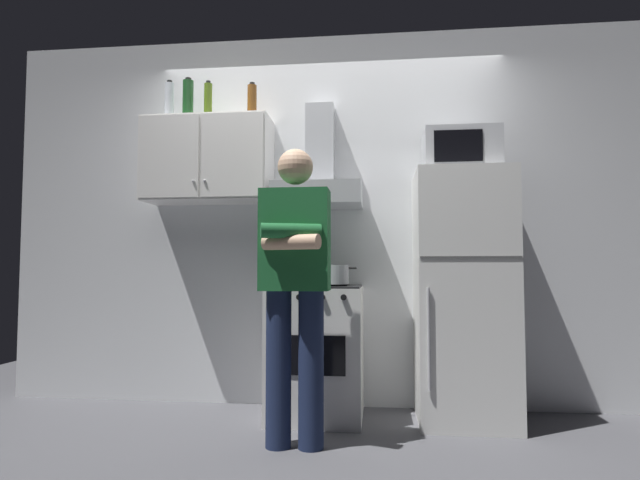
{
  "coord_description": "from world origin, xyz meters",
  "views": [
    {
      "loc": [
        0.36,
        -3.21,
        0.96
      ],
      "look_at": [
        0.0,
        0.0,
        1.15
      ],
      "focal_mm": 29.34,
      "sensor_mm": 36.0,
      "label": 1
    }
  ],
  "objects_px": {
    "stove_oven": "(317,351)",
    "microwave": "(460,152)",
    "cooking_pot": "(335,275)",
    "person_standing": "(295,281)",
    "bottle_vodka_clear": "(169,102)",
    "upper_cabinet": "(208,160)",
    "refrigerator": "(463,296)",
    "bottle_beer_brown": "(252,102)",
    "range_hood": "(319,179)",
    "bottle_wine_green": "(188,100)",
    "bottle_olive_oil": "(208,100)"
  },
  "relations": [
    {
      "from": "upper_cabinet",
      "to": "bottle_wine_green",
      "type": "relative_size",
      "value": 2.89
    },
    {
      "from": "upper_cabinet",
      "to": "bottle_beer_brown",
      "type": "bearing_deg",
      "value": 3.82
    },
    {
      "from": "bottle_olive_oil",
      "to": "bottle_vodka_clear",
      "type": "bearing_deg",
      "value": 170.05
    },
    {
      "from": "upper_cabinet",
      "to": "stove_oven",
      "type": "height_order",
      "value": "upper_cabinet"
    },
    {
      "from": "bottle_wine_green",
      "to": "range_hood",
      "type": "bearing_deg",
      "value": -0.51
    },
    {
      "from": "refrigerator",
      "to": "bottle_vodka_clear",
      "type": "xyz_separation_m",
      "value": [
        -2.06,
        0.15,
        1.4
      ]
    },
    {
      "from": "microwave",
      "to": "cooking_pot",
      "type": "relative_size",
      "value": 1.7
    },
    {
      "from": "microwave",
      "to": "bottle_vodka_clear",
      "type": "xyz_separation_m",
      "value": [
        -2.06,
        0.13,
        0.46
      ]
    },
    {
      "from": "bottle_olive_oil",
      "to": "upper_cabinet",
      "type": "bearing_deg",
      "value": 100.14
    },
    {
      "from": "person_standing",
      "to": "bottle_wine_green",
      "type": "distance_m",
      "value": 1.75
    },
    {
      "from": "cooking_pot",
      "to": "person_standing",
      "type": "bearing_deg",
      "value": -110.3
    },
    {
      "from": "upper_cabinet",
      "to": "refrigerator",
      "type": "relative_size",
      "value": 0.56
    },
    {
      "from": "bottle_olive_oil",
      "to": "bottle_beer_brown",
      "type": "xyz_separation_m",
      "value": [
        0.31,
        0.05,
        -0.0
      ]
    },
    {
      "from": "cooking_pot",
      "to": "bottle_vodka_clear",
      "type": "height_order",
      "value": "bottle_vodka_clear"
    },
    {
      "from": "refrigerator",
      "to": "person_standing",
      "type": "xyz_separation_m",
      "value": [
        -1.0,
        -0.61,
        0.1
      ]
    },
    {
      "from": "bottle_olive_oil",
      "to": "microwave",
      "type": "bearing_deg",
      "value": -2.53
    },
    {
      "from": "stove_oven",
      "to": "bottle_wine_green",
      "type": "height_order",
      "value": "bottle_wine_green"
    },
    {
      "from": "upper_cabinet",
      "to": "range_hood",
      "type": "bearing_deg",
      "value": 0.09
    },
    {
      "from": "microwave",
      "to": "bottle_beer_brown",
      "type": "relative_size",
      "value": 1.83
    },
    {
      "from": "person_standing",
      "to": "bottle_vodka_clear",
      "type": "distance_m",
      "value": 1.83
    },
    {
      "from": "upper_cabinet",
      "to": "bottle_beer_brown",
      "type": "relative_size",
      "value": 3.43
    },
    {
      "from": "bottle_olive_oil",
      "to": "person_standing",
      "type": "bearing_deg",
      "value": -43.3
    },
    {
      "from": "bottle_beer_brown",
      "to": "bottle_olive_oil",
      "type": "bearing_deg",
      "value": -170.79
    },
    {
      "from": "stove_oven",
      "to": "bottle_beer_brown",
      "type": "distance_m",
      "value": 1.81
    },
    {
      "from": "bottle_beer_brown",
      "to": "bottle_vodka_clear",
      "type": "distance_m",
      "value": 0.62
    },
    {
      "from": "upper_cabinet",
      "to": "bottle_wine_green",
      "type": "distance_m",
      "value": 0.48
    },
    {
      "from": "range_hood",
      "to": "upper_cabinet",
      "type": "bearing_deg",
      "value": -179.91
    },
    {
      "from": "upper_cabinet",
      "to": "refrigerator",
      "type": "height_order",
      "value": "upper_cabinet"
    },
    {
      "from": "stove_oven",
      "to": "range_hood",
      "type": "distance_m",
      "value": 1.17
    },
    {
      "from": "range_hood",
      "to": "bottle_beer_brown",
      "type": "xyz_separation_m",
      "value": [
        -0.49,
        0.02,
        0.58
      ]
    },
    {
      "from": "bottle_beer_brown",
      "to": "bottle_wine_green",
      "type": "height_order",
      "value": "bottle_wine_green"
    },
    {
      "from": "stove_oven",
      "to": "microwave",
      "type": "bearing_deg",
      "value": 1.15
    },
    {
      "from": "cooking_pot",
      "to": "bottle_wine_green",
      "type": "height_order",
      "value": "bottle_wine_green"
    },
    {
      "from": "stove_oven",
      "to": "person_standing",
      "type": "bearing_deg",
      "value": -94.72
    },
    {
      "from": "upper_cabinet",
      "to": "bottle_olive_oil",
      "type": "bearing_deg",
      "value": -79.86
    },
    {
      "from": "stove_oven",
      "to": "cooking_pot",
      "type": "distance_m",
      "value": 0.53
    },
    {
      "from": "person_standing",
      "to": "bottle_olive_oil",
      "type": "distance_m",
      "value": 1.64
    },
    {
      "from": "cooking_pot",
      "to": "microwave",
      "type": "bearing_deg",
      "value": 9.57
    },
    {
      "from": "stove_oven",
      "to": "bottle_olive_oil",
      "type": "relative_size",
      "value": 3.26
    },
    {
      "from": "range_hood",
      "to": "bottle_wine_green",
      "type": "relative_size",
      "value": 2.41
    },
    {
      "from": "upper_cabinet",
      "to": "bottle_wine_green",
      "type": "bearing_deg",
      "value": 176.44
    },
    {
      "from": "stove_oven",
      "to": "bottle_vodka_clear",
      "type": "relative_size",
      "value": 2.87
    },
    {
      "from": "bottle_vodka_clear",
      "to": "stove_oven",
      "type": "bearing_deg",
      "value": -7.77
    },
    {
      "from": "refrigerator",
      "to": "bottle_wine_green",
      "type": "height_order",
      "value": "bottle_wine_green"
    },
    {
      "from": "bottle_vodka_clear",
      "to": "bottle_wine_green",
      "type": "relative_size",
      "value": 0.98
    },
    {
      "from": "refrigerator",
      "to": "bottle_vodka_clear",
      "type": "distance_m",
      "value": 2.49
    },
    {
      "from": "stove_oven",
      "to": "range_hood",
      "type": "xyz_separation_m",
      "value": [
        0.0,
        0.13,
        1.16
      ]
    },
    {
      "from": "person_standing",
      "to": "cooking_pot",
      "type": "height_order",
      "value": "person_standing"
    },
    {
      "from": "microwave",
      "to": "person_standing",
      "type": "distance_m",
      "value": 1.45
    },
    {
      "from": "range_hood",
      "to": "bottle_wine_green",
      "type": "bearing_deg",
      "value": 179.49
    }
  ]
}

